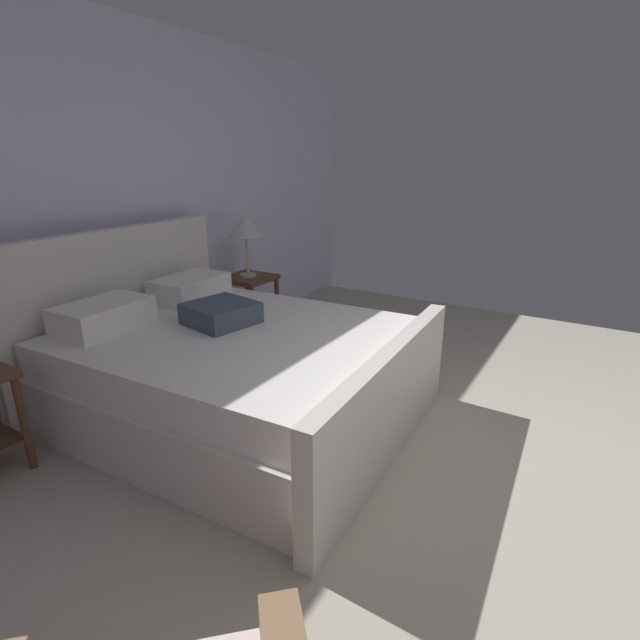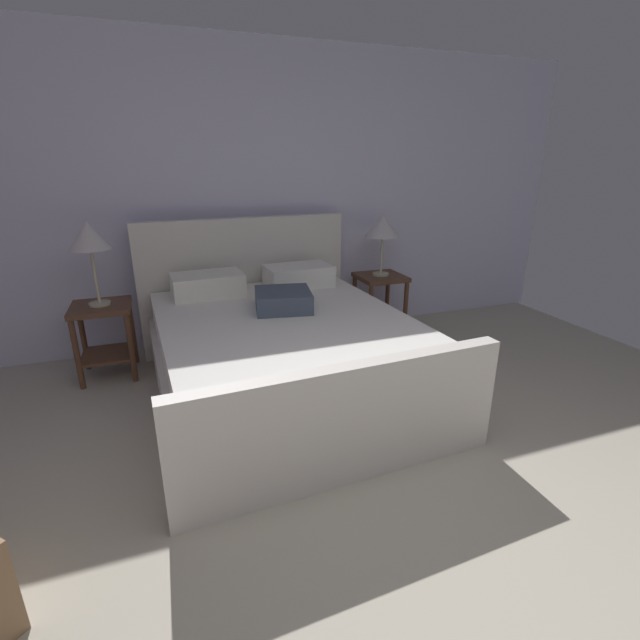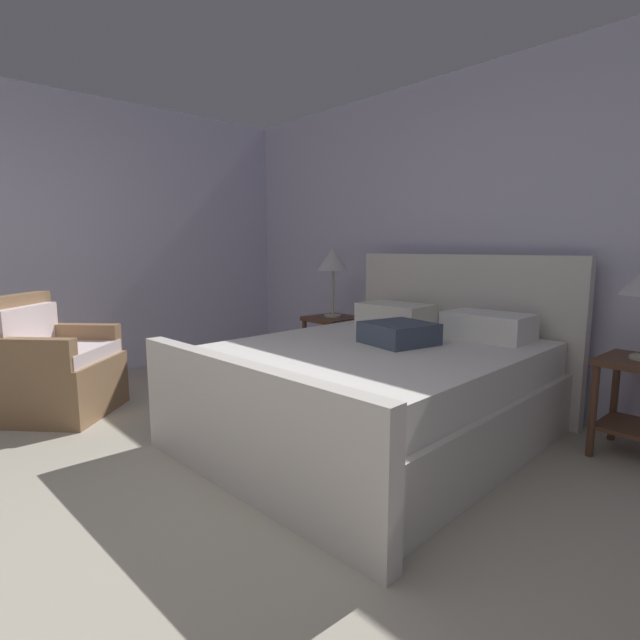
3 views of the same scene
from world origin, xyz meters
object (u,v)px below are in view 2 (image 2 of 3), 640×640
Objects in this scene: table_lamp_right at (383,228)px; table_lamp_left at (89,237)px; bed at (281,348)px; nightstand_left at (104,328)px; nightstand_right at (380,294)px.

table_lamp_left is (-2.51, -0.13, 0.06)m from table_lamp_right.
bed reaches higher than nightstand_left.
table_lamp_left reaches higher than nightstand_right.
nightstand_right is 1.00× the size of nightstand_left.
table_lamp_right is 2.60m from nightstand_left.
bed is at bearing -145.38° from table_lamp_right.
nightstand_left is at bearing -177.04° from table_lamp_right.
bed reaches higher than table_lamp_right.
table_lamp_right is at bearing 80.54° from nightstand_right.
table_lamp_left is at bearing 135.00° from nightstand_left.
nightstand_left is 0.72m from table_lamp_left.
nightstand_left is 0.92× the size of table_lamp_left.
table_lamp_left is at bearing -177.04° from table_lamp_right.
bed is at bearing -30.53° from table_lamp_left.
nightstand_right is at bearing -99.46° from table_lamp_right.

